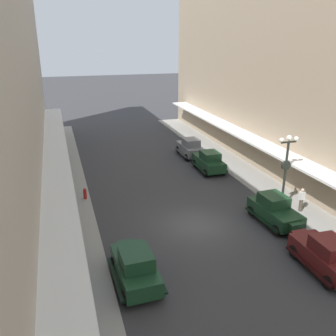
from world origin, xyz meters
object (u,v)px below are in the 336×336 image
pedestrian_0 (301,200)px  parked_car_2 (135,266)px  lamp_post_with_clock (286,169)px  fire_hydrant (85,193)px  pedestrian_1 (52,144)px  parked_car_0 (209,161)px  parked_car_1 (190,147)px  parked_car_4 (326,254)px  parked_car_3 (275,209)px

pedestrian_0 → parked_car_2: bearing=-162.0°
lamp_post_with_clock → fire_hydrant: 14.12m
fire_hydrant → pedestrian_1: pedestrian_1 is taller
parked_car_0 → parked_car_1: bearing=90.9°
pedestrian_1 → parked_car_1: bearing=-20.6°
parked_car_2 → pedestrian_0: size_ratio=2.62×
lamp_post_with_clock → fire_hydrant: size_ratio=6.29×
lamp_post_with_clock → pedestrian_1: lamp_post_with_clock is taller
parked_car_1 → parked_car_4: bearing=-90.5°
parked_car_0 → fire_hydrant: (-11.09, -3.11, -0.38)m
pedestrian_1 → parked_car_2: bearing=-81.0°
parked_car_3 → pedestrian_1: (-13.40, 19.63, 0.07)m
pedestrian_1 → fire_hydrant: bearing=-80.2°
parked_car_1 → parked_car_2: 20.35m
fire_hydrant → parked_car_1: bearing=34.8°
pedestrian_0 → parked_car_3: bearing=-164.9°
parked_car_1 → pedestrian_0: size_ratio=2.61×
parked_car_4 → lamp_post_with_clock: (1.89, 6.59, 2.04)m
parked_car_0 → parked_car_1: same height
parked_car_1 → parked_car_2: bearing=-118.0°
parked_car_0 → pedestrian_0: (2.62, -9.46, 0.05)m
fire_hydrant → pedestrian_1: size_ratio=0.49×
parked_car_0 → pedestrian_0: size_ratio=2.61×
fire_hydrant → pedestrian_1: (-2.18, 12.62, 0.45)m
parked_car_1 → parked_car_3: 14.66m
parked_car_2 → fire_hydrant: bearing=98.1°
parked_car_3 → pedestrian_1: bearing=124.3°
parked_car_4 → pedestrian_1: bearing=117.8°
parked_car_2 → parked_car_4: bearing=-11.0°
parked_car_1 → lamp_post_with_clock: lamp_post_with_clock is taller
parked_car_0 → lamp_post_with_clock: size_ratio=0.83×
parked_car_0 → fire_hydrant: 11.52m
fire_hydrant → pedestrian_0: 15.11m
parked_car_1 → pedestrian_1: (-13.20, 4.97, 0.07)m
fire_hydrant → parked_car_0: bearing=15.7°
parked_car_0 → pedestrian_1: bearing=144.4°
parked_car_2 → parked_car_3: (9.75, 3.31, 0.00)m
parked_car_0 → parked_car_1: 4.54m
parked_car_1 → pedestrian_0: parked_car_1 is taller
lamp_post_with_clock → pedestrian_1: (-14.93, 18.17, -1.97)m
parked_car_0 → parked_car_3: same height
parked_car_0 → parked_car_1: size_ratio=1.00×
parked_car_0 → parked_car_2: same height
parked_car_4 → lamp_post_with_clock: bearing=74.0°
lamp_post_with_clock → parked_car_1: bearing=97.5°
parked_car_4 → pedestrian_0: size_ratio=2.61×
parked_car_3 → parked_car_2: bearing=-161.3°
pedestrian_0 → parked_car_0: bearing=105.5°
lamp_post_with_clock → pedestrian_0: (0.95, -0.79, -2.00)m
parked_car_4 → pedestrian_0: 6.46m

